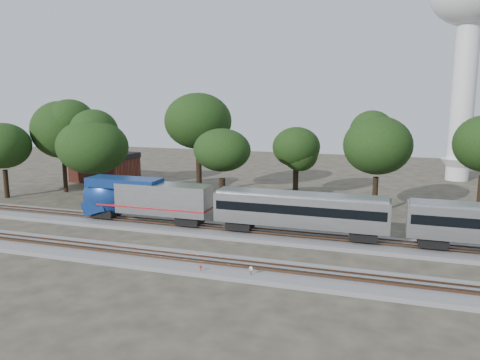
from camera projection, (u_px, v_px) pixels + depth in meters
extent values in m
plane|color=#383328|center=(177.00, 247.00, 45.49)|extent=(160.00, 160.00, 0.00)
cube|color=slate|center=(201.00, 229.00, 51.07)|extent=(160.00, 5.00, 0.40)
cube|color=brown|center=(199.00, 227.00, 50.32)|extent=(160.00, 0.08, 0.15)
cube|color=brown|center=(204.00, 223.00, 51.66)|extent=(160.00, 0.08, 0.15)
cube|color=slate|center=(158.00, 259.00, 41.71)|extent=(160.00, 5.00, 0.40)
cube|color=brown|center=(154.00, 257.00, 40.95)|extent=(160.00, 0.08, 0.15)
cube|color=brown|center=(162.00, 251.00, 42.30)|extent=(160.00, 0.08, 0.15)
cube|color=silver|center=(164.00, 199.00, 51.86)|extent=(10.71, 3.03, 3.34)
ellipsoid|color=navy|center=(104.00, 196.00, 54.23)|extent=(5.46, 3.15, 4.65)
cube|color=navy|center=(124.00, 182.00, 53.08)|extent=(8.59, 2.97, 1.01)
cube|color=black|center=(108.00, 188.00, 53.90)|extent=(0.45, 2.32, 1.32)
cube|color=maroon|center=(154.00, 205.00, 52.38)|extent=(13.14, 3.07, 0.18)
cube|color=black|center=(106.00, 212.00, 54.51)|extent=(2.63, 2.22, 0.91)
cube|color=black|center=(190.00, 219.00, 51.30)|extent=(2.63, 2.22, 0.91)
cube|color=silver|center=(300.00, 210.00, 47.27)|extent=(17.59, 3.03, 3.03)
cube|color=black|center=(300.00, 207.00, 47.22)|extent=(16.98, 3.08, 0.91)
cube|color=gray|center=(300.00, 195.00, 46.99)|extent=(17.18, 2.43, 0.35)
cube|color=black|center=(240.00, 224.00, 49.55)|extent=(2.63, 2.22, 0.91)
cube|color=black|center=(364.00, 234.00, 45.69)|extent=(2.63, 2.22, 0.91)
cube|color=black|center=(433.00, 240.00, 43.80)|extent=(2.63, 2.22, 0.91)
cylinder|color=#512D19|center=(201.00, 271.00, 38.28)|extent=(0.05, 0.05, 0.77)
cylinder|color=#AE1A0C|center=(201.00, 267.00, 38.22)|extent=(0.27, 0.11, 0.27)
cylinder|color=#512D19|center=(251.00, 274.00, 37.43)|extent=(0.07, 0.07, 0.99)
cylinder|color=silver|center=(251.00, 269.00, 37.35)|extent=(0.33, 0.18, 0.35)
cube|color=#512D19|center=(243.00, 275.00, 38.01)|extent=(0.57, 0.44, 0.30)
cylinder|color=silver|center=(463.00, 103.00, 79.91)|extent=(3.80, 3.80, 26.63)
cone|color=silver|center=(457.00, 169.00, 81.93)|extent=(6.09, 6.09, 3.80)
cube|color=maroon|center=(105.00, 170.00, 80.95)|extent=(10.66, 8.01, 3.99)
cube|color=black|center=(104.00, 156.00, 80.52)|extent=(10.88, 8.23, 0.90)
cylinder|color=black|center=(6.00, 184.00, 67.56)|extent=(0.70, 0.70, 4.08)
ellipsoid|color=black|center=(3.00, 146.00, 66.58)|extent=(7.68, 7.68, 6.53)
cylinder|color=black|center=(65.00, 175.00, 71.62)|extent=(0.70, 0.70, 5.14)
ellipsoid|color=black|center=(62.00, 130.00, 70.39)|extent=(9.69, 9.69, 8.24)
cylinder|color=black|center=(94.00, 188.00, 64.41)|extent=(0.70, 0.70, 4.18)
ellipsoid|color=black|center=(92.00, 147.00, 63.41)|extent=(7.88, 7.88, 6.70)
cylinder|color=black|center=(199.00, 175.00, 69.82)|extent=(0.70, 0.70, 5.89)
ellipsoid|color=black|center=(198.00, 121.00, 68.41)|extent=(11.11, 11.11, 9.44)
cylinder|color=black|center=(222.00, 195.00, 59.77)|extent=(0.70, 0.70, 4.22)
ellipsoid|color=black|center=(222.00, 150.00, 58.75)|extent=(7.96, 7.96, 6.77)
cylinder|color=black|center=(296.00, 183.00, 68.51)|extent=(0.70, 0.70, 3.92)
ellipsoid|color=black|center=(296.00, 147.00, 67.57)|extent=(7.38, 7.38, 6.28)
cylinder|color=black|center=(375.00, 195.00, 58.51)|extent=(0.70, 0.70, 4.61)
ellipsoid|color=black|center=(378.00, 145.00, 57.41)|extent=(8.70, 8.70, 7.40)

